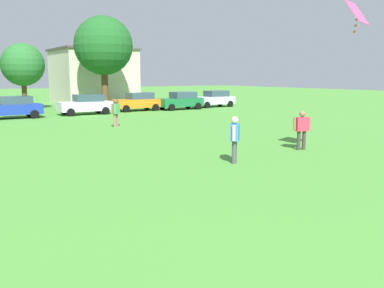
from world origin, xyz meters
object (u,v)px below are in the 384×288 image
Objects in this scene: parked_car_blue_2 at (12,107)px; parked_car_orange_4 at (138,102)px; tree_far_right at (104,46)px; tree_right at (23,65)px; kite at (357,14)px; adult_bystander at (235,136)px; bystander_midfield at (302,127)px; parked_car_white_3 at (86,104)px; bystander_near_trees at (116,111)px; parked_car_green_5 at (181,101)px; parked_car_silver_6 at (214,99)px.

parked_car_blue_2 is 11.01m from parked_car_orange_4.
tree_right is at bearing 168.68° from tree_far_right.
parked_car_blue_2 and parked_car_orange_4 have the same top height.
tree_far_right is at bearing 86.22° from kite.
tree_right reaches higher than adult_bystander.
kite reaches higher than bystander_midfield.
adult_bystander is 0.41× the size of parked_car_white_3.
tree_far_right is (2.02, 30.57, 0.66)m from kite.
bystander_midfield is at bearing 96.26° from parked_car_white_3.
bystander_near_trees is 0.20× the size of tree_far_right.
parked_car_white_3 is at bearing -68.44° from tree_right.
parked_car_green_5 is 15.22m from tree_right.
tree_far_right is (5.59, 16.06, 5.08)m from bystander_near_trees.
parked_car_white_3 is (-2.36, 21.50, -0.16)m from bystander_midfield.
parked_car_white_3 is at bearing 0.92° from parked_car_green_5.
adult_bystander is 0.41× the size of parked_car_orange_4.
parked_car_blue_2 is at bearing 54.44° from adult_bystander.
bystander_midfield is at bearing -93.92° from tree_far_right.
bystander_midfield is 0.40× the size of parked_car_blue_2.
kite is at bearing -93.78° from tree_far_right.
bystander_near_trees reaches higher than bystander_midfield.
parked_car_blue_2 and parked_car_green_5 have the same top height.
tree_right is at bearing 56.17° from bystander_near_trees.
parked_car_silver_6 is (4.57, 0.85, 0.00)m from parked_car_green_5.
bystander_midfield is 22.64m from parked_car_orange_4.
tree_far_right is (1.92, 28.06, 5.12)m from bystander_midfield.
bystander_near_trees is 9.59m from parked_car_white_3.
kite is 28.00m from parked_car_silver_6.
adult_bystander reaches higher than parked_car_green_5.
bystander_near_trees is 1.04× the size of bystander_midfield.
parked_car_silver_6 is (19.70, 1.17, 0.00)m from parked_car_blue_2.
tree_far_right is at bearing -51.46° from parked_car_green_5.
adult_bystander is 24.96m from parked_car_green_5.
kite is at bearing 64.95° from parked_car_silver_6.
bystander_near_trees reaches higher than parked_car_white_3.
bystander_midfield is 1.19× the size of kite.
parked_car_white_3 is (1.31, 9.50, -0.20)m from bystander_near_trees.
parked_car_silver_6 is (15.84, 23.12, -0.18)m from adult_bystander.
adult_bystander is 1.02× the size of bystander_midfield.
parked_car_blue_2 is 13.18m from tree_far_right.
bystander_midfield is 0.40× the size of parked_car_green_5.
kite is 24.56m from parked_car_white_3.
parked_car_orange_4 is at bearing -80.58° from tree_far_right.
bystander_midfield is at bearing -112.92° from bystander_near_trees.
parked_car_white_3 is 9.45m from tree_far_right.
adult_bystander is at bearing 85.14° from parked_car_white_3.
adult_bystander is 1.21× the size of kite.
parked_car_white_3 and parked_car_green_5 have the same top height.
tree_far_right reaches higher than kite.
tree_right is (-12.57, 7.90, 3.35)m from parked_car_green_5.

